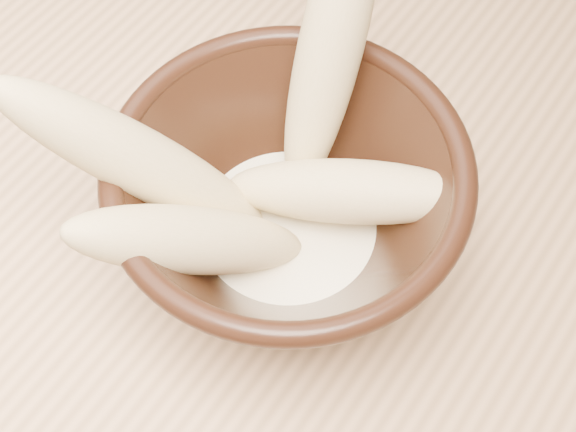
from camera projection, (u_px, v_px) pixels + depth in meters
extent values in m
plane|color=tan|center=(224.00, 329.00, 1.35)|extent=(4.00, 4.00, 0.00)
cube|color=tan|center=(169.00, 18.00, 0.72)|extent=(1.20, 0.80, 0.04)
cylinder|color=black|center=(288.00, 254.00, 0.57)|extent=(0.10, 0.10, 0.01)
cylinder|color=black|center=(288.00, 239.00, 0.55)|extent=(0.10, 0.10, 0.01)
torus|color=black|center=(288.00, 169.00, 0.47)|extent=(0.22, 0.22, 0.02)
cylinder|color=#F6EBC6|center=(288.00, 231.00, 0.54)|extent=(0.13, 0.13, 0.02)
ellipsoid|color=tan|center=(331.00, 47.00, 0.50)|extent=(0.07, 0.15, 0.20)
ellipsoid|color=tan|center=(140.00, 162.00, 0.48)|extent=(0.17, 0.13, 0.17)
ellipsoid|color=tan|center=(347.00, 191.00, 0.51)|extent=(0.17, 0.11, 0.07)
ellipsoid|color=tan|center=(192.00, 240.00, 0.48)|extent=(0.13, 0.15, 0.13)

